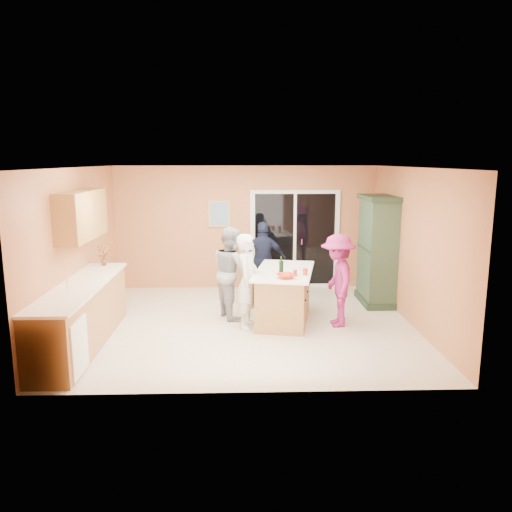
{
  "coord_description": "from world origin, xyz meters",
  "views": [
    {
      "loc": [
        -0.1,
        -8.01,
        2.72
      ],
      "look_at": [
        0.15,
        0.1,
        1.15
      ],
      "focal_mm": 35.0,
      "sensor_mm": 36.0,
      "label": 1
    }
  ],
  "objects_px": {
    "kitchen_island": "(284,297)",
    "woman_navy": "(264,260)",
    "woman_white": "(248,281)",
    "woman_grey": "(232,272)",
    "woman_magenta": "(338,280)",
    "green_hutch": "(377,252)"
  },
  "relations": [
    {
      "from": "woman_grey",
      "to": "woman_navy",
      "type": "bearing_deg",
      "value": -51.12
    },
    {
      "from": "kitchen_island",
      "to": "woman_white",
      "type": "distance_m",
      "value": 0.78
    },
    {
      "from": "kitchen_island",
      "to": "woman_navy",
      "type": "relative_size",
      "value": 1.2
    },
    {
      "from": "woman_grey",
      "to": "woman_magenta",
      "type": "relative_size",
      "value": 1.03
    },
    {
      "from": "kitchen_island",
      "to": "green_hutch",
      "type": "bearing_deg",
      "value": 40.34
    },
    {
      "from": "kitchen_island",
      "to": "woman_grey",
      "type": "bearing_deg",
      "value": 172.51
    },
    {
      "from": "woman_navy",
      "to": "woman_magenta",
      "type": "bearing_deg",
      "value": 122.7
    },
    {
      "from": "woman_navy",
      "to": "woman_grey",
      "type": "bearing_deg",
      "value": 60.79
    },
    {
      "from": "green_hutch",
      "to": "woman_navy",
      "type": "relative_size",
      "value": 1.35
    },
    {
      "from": "woman_magenta",
      "to": "woman_grey",
      "type": "bearing_deg",
      "value": -107.3
    },
    {
      "from": "woman_white",
      "to": "woman_navy",
      "type": "xyz_separation_m",
      "value": [
        0.33,
        1.75,
        -0.01
      ]
    },
    {
      "from": "kitchen_island",
      "to": "woman_magenta",
      "type": "relative_size",
      "value": 1.2
    },
    {
      "from": "kitchen_island",
      "to": "woman_navy",
      "type": "height_order",
      "value": "woman_navy"
    },
    {
      "from": "kitchen_island",
      "to": "green_hutch",
      "type": "xyz_separation_m",
      "value": [
        1.86,
        1.04,
        0.59
      ]
    },
    {
      "from": "kitchen_island",
      "to": "woman_grey",
      "type": "height_order",
      "value": "woman_grey"
    },
    {
      "from": "kitchen_island",
      "to": "woman_white",
      "type": "relative_size",
      "value": 1.18
    },
    {
      "from": "woman_white",
      "to": "woman_navy",
      "type": "bearing_deg",
      "value": 5.32
    },
    {
      "from": "woman_magenta",
      "to": "green_hutch",
      "type": "bearing_deg",
      "value": 142.6
    },
    {
      "from": "woman_magenta",
      "to": "woman_white",
      "type": "bearing_deg",
      "value": -87.78
    },
    {
      "from": "woman_grey",
      "to": "woman_magenta",
      "type": "distance_m",
      "value": 1.84
    },
    {
      "from": "woman_grey",
      "to": "woman_magenta",
      "type": "height_order",
      "value": "woman_grey"
    },
    {
      "from": "green_hutch",
      "to": "woman_grey",
      "type": "xyz_separation_m",
      "value": [
        -2.75,
        -0.74,
        -0.21
      ]
    }
  ]
}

